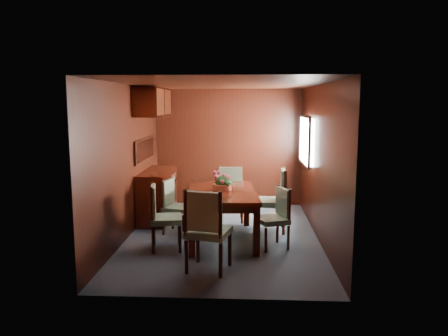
# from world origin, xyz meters

# --- Properties ---
(ground) EXTENTS (4.50, 4.50, 0.00)m
(ground) POSITION_xyz_m (0.00, 0.00, 0.00)
(ground) COLOR #38434D
(ground) RESTS_ON ground
(room_shell) EXTENTS (3.06, 4.52, 2.41)m
(room_shell) POSITION_xyz_m (-0.10, 0.33, 1.63)
(room_shell) COLOR black
(room_shell) RESTS_ON ground
(sideboard) EXTENTS (0.48, 1.40, 0.90)m
(sideboard) POSITION_xyz_m (-1.25, 1.00, 0.45)
(sideboard) COLOR #340E06
(sideboard) RESTS_ON ground
(dining_table) EXTENTS (1.18, 1.74, 0.77)m
(dining_table) POSITION_xyz_m (-0.00, -0.16, 0.66)
(dining_table) COLOR #340E06
(dining_table) RESTS_ON ground
(chair_left_near) EXTENTS (0.51, 0.53, 0.96)m
(chair_left_near) POSITION_xyz_m (-0.86, -0.67, 0.53)
(chair_left_near) COLOR black
(chair_left_near) RESTS_ON ground
(chair_left_far) EXTENTS (0.50, 0.51, 0.89)m
(chair_left_far) POSITION_xyz_m (-0.81, 0.17, 0.50)
(chair_left_far) COLOR black
(chair_left_far) RESTS_ON ground
(chair_right_near) EXTENTS (0.53, 0.54, 0.90)m
(chair_right_near) POSITION_xyz_m (0.82, -0.48, 0.50)
(chair_right_near) COLOR black
(chair_right_near) RESTS_ON ground
(chair_right_far) EXTENTS (0.50, 0.52, 1.05)m
(chair_right_far) POSITION_xyz_m (0.86, 0.36, 0.58)
(chair_right_far) COLOR black
(chair_right_far) RESTS_ON ground
(chair_head) EXTENTS (0.61, 0.59, 1.08)m
(chair_head) POSITION_xyz_m (-0.12, -1.50, 0.60)
(chair_head) COLOR black
(chair_head) RESTS_ON ground
(chair_foot) EXTENTS (0.48, 0.46, 0.97)m
(chair_foot) POSITION_xyz_m (0.09, 1.02, 0.54)
(chair_foot) COLOR black
(chair_foot) RESTS_ON ground
(flower_centerpiece) EXTENTS (0.31, 0.31, 0.31)m
(flower_centerpiece) POSITION_xyz_m (-0.01, -0.06, 0.92)
(flower_centerpiece) COLOR #BA5A39
(flower_centerpiece) RESTS_ON dining_table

